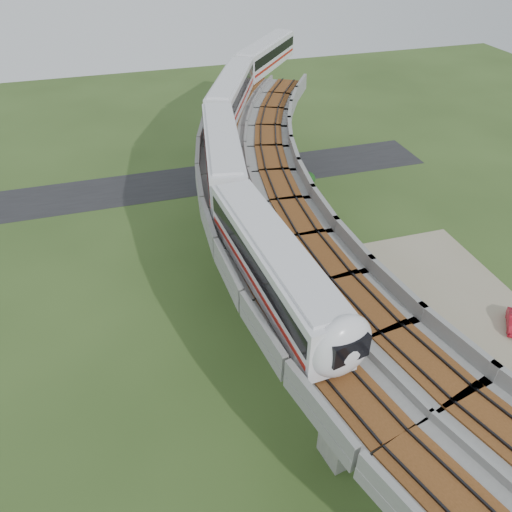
% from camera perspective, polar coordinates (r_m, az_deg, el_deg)
% --- Properties ---
extents(ground, '(160.00, 160.00, 0.00)m').
position_cam_1_polar(ground, '(41.01, 2.15, -10.18)').
color(ground, '#334B1E').
rests_on(ground, ground).
extents(dirt_lot, '(18.00, 26.00, 0.04)m').
position_cam_1_polar(dirt_lot, '(45.19, 20.25, -7.61)').
color(dirt_lot, gray).
rests_on(dirt_lot, ground).
extents(asphalt_road, '(60.00, 8.00, 0.03)m').
position_cam_1_polar(asphalt_road, '(64.64, -6.38, 8.68)').
color(asphalt_road, '#232326').
rests_on(asphalt_road, ground).
extents(viaduct, '(19.58, 73.98, 11.40)m').
position_cam_1_polar(viaduct, '(36.26, 8.24, 1.12)').
color(viaduct, '#99968E').
rests_on(viaduct, ground).
extents(metro_train, '(21.08, 58.80, 3.64)m').
position_cam_1_polar(metro_train, '(48.32, -0.81, 15.15)').
color(metro_train, silver).
rests_on(metro_train, ground).
extents(fence, '(3.87, 38.73, 1.50)m').
position_cam_1_polar(fence, '(43.81, 14.45, -6.53)').
color(fence, '#2D382D').
rests_on(fence, ground).
extents(tree_0, '(1.91, 1.91, 2.66)m').
position_cam_1_polar(tree_0, '(60.81, 5.90, 8.78)').
color(tree_0, '#382314').
rests_on(tree_0, ground).
extents(tree_1, '(1.86, 1.86, 2.77)m').
position_cam_1_polar(tree_1, '(52.48, 6.41, 4.10)').
color(tree_1, '#382314').
rests_on(tree_1, ground).
extents(tree_2, '(2.32, 2.32, 3.22)m').
position_cam_1_polar(tree_2, '(44.55, 9.19, -2.37)').
color(tree_2, '#382314').
rests_on(tree_2, ground).
extents(tree_3, '(2.92, 2.92, 3.03)m').
position_cam_1_polar(tree_3, '(37.96, 16.64, -13.15)').
color(tree_3, '#382314').
rests_on(tree_3, ground).
extents(tree_4, '(2.70, 2.70, 3.31)m').
position_cam_1_polar(tree_4, '(34.81, 27.12, -22.08)').
color(tree_4, '#382314').
rests_on(tree_4, ground).
extents(car_dark, '(4.40, 2.82, 1.19)m').
position_cam_1_polar(car_dark, '(45.28, 15.41, -5.27)').
color(car_dark, black).
rests_on(car_dark, dirt_lot).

